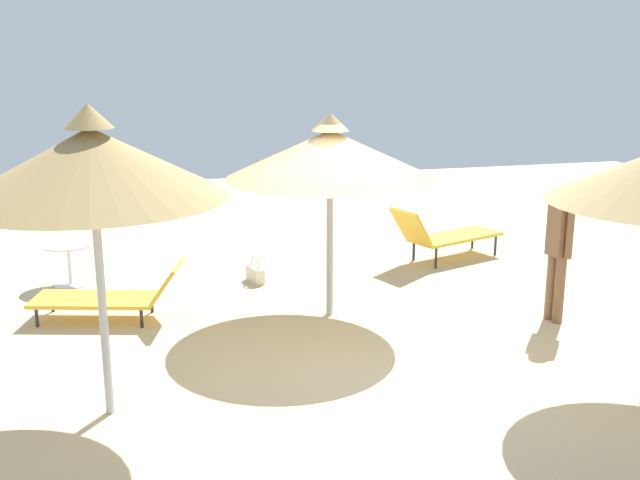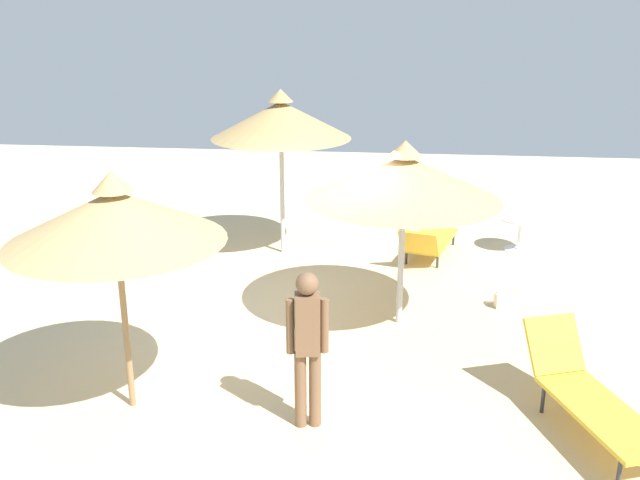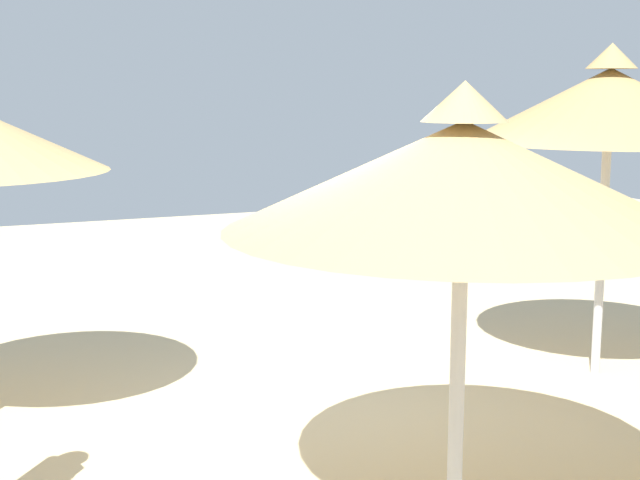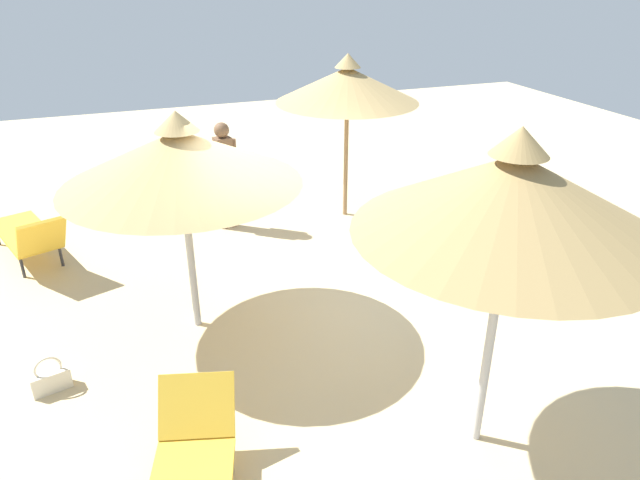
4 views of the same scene
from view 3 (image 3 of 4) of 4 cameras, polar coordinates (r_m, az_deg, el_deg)
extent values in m
cube|color=beige|center=(6.66, 3.10, -13.71)|extent=(24.00, 24.00, 0.10)
cylinder|color=#B2B2B7|center=(5.16, 8.73, -7.99)|extent=(0.09, 0.09, 2.08)
cone|color=tan|center=(4.94, 9.05, 4.04)|extent=(2.64, 2.64, 0.60)
cone|color=tan|center=(4.92, 9.18, 8.70)|extent=(0.47, 0.47, 0.22)
cylinder|color=#B2B2B7|center=(8.41, 17.46, -0.06)|extent=(0.08, 0.08, 2.46)
cone|color=tan|center=(8.30, 17.89, 8.17)|extent=(2.46, 2.46, 0.64)
cone|color=tan|center=(8.30, 18.05, 11.06)|extent=(0.44, 0.44, 0.22)
camera|label=1|loc=(14.30, -1.81, 13.32)|focal=42.76mm
camera|label=2|loc=(8.12, -82.36, 13.81)|focal=39.46mm
camera|label=4|loc=(9.53, 46.81, 15.46)|focal=32.63mm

